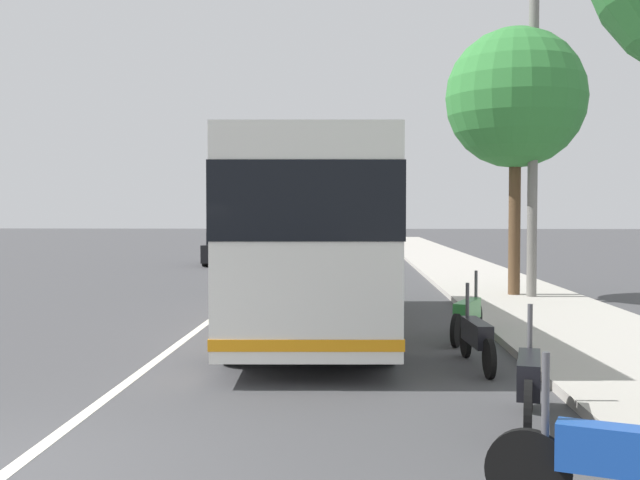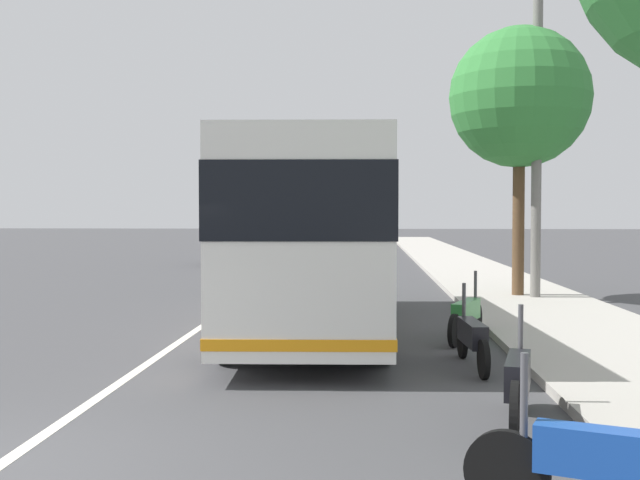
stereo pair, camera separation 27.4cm
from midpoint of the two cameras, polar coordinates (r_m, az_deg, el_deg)
The scene contains 11 objects.
ground_plane at distance 7.74m, azimuth -23.62°, elevation -15.85°, with size 220.00×220.00×0.00m, color #424244.
sidewalk_curb at distance 17.31m, azimuth 16.97°, elevation -5.65°, with size 110.00×3.60×0.14m, color #B2ADA3.
lane_divider_line at distance 17.09m, azimuth -8.61°, elevation -5.91°, with size 110.00×0.16×0.01m, color silver.
coach_bus at distance 15.03m, azimuth -1.17°, elevation 0.82°, with size 10.34×3.05×3.59m.
motorcycle_far_end at distance 8.72m, azimuth 14.66°, elevation -10.39°, with size 2.12×0.59×1.29m.
motorcycle_mid_row at distance 11.83m, azimuth 11.11°, elevation -7.25°, with size 2.16×0.31×1.23m.
motorcycle_by_tree at distance 14.31m, azimuth 10.56°, elevation -5.58°, with size 2.13×0.91×1.25m.
car_ahead_same_lane at distance 35.16m, azimuth -7.29°, elevation -0.67°, with size 4.40×1.87×1.54m.
car_behind_bus at distance 55.06m, azimuth 1.12°, elevation 0.31°, with size 4.68×2.02×1.47m.
roadside_tree_mid_block at distance 21.41m, azimuth 14.23°, elevation 10.31°, with size 3.79×3.79×7.39m.
utility_pole at distance 20.85m, azimuth 15.44°, elevation 6.88°, with size 0.26×0.26×8.30m, color slate.
Camera 1 is at (-6.61, -3.14, 2.35)m, focal length 42.28 mm.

